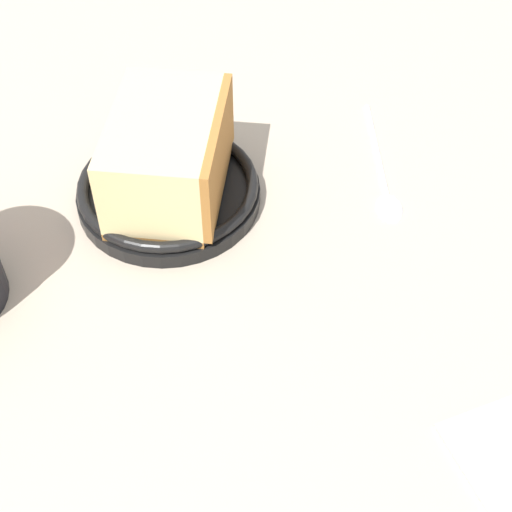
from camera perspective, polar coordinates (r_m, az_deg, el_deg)
ground_plane at (r=51.32cm, az=-1.04°, el=-5.33°), size 141.32×141.32×3.41cm
small_plate at (r=56.57cm, az=-6.54°, el=4.87°), size 13.45×13.45×1.98cm
cake_slice at (r=54.23cm, az=-6.56°, el=7.47°), size 11.96×8.83×6.47cm
teaspoon at (r=58.55cm, az=9.58°, el=5.41°), size 13.61×2.13×0.80cm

